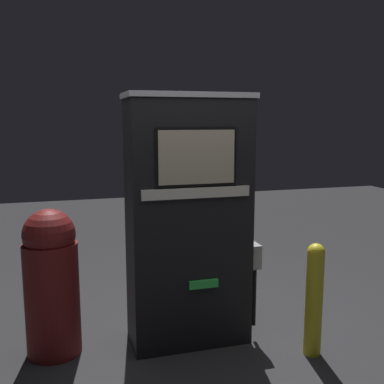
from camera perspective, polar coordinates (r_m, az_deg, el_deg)
The scene contains 4 objects.
ground_plane at distance 3.66m, azimuth 0.54°, elevation -19.60°, with size 14.00×14.00×0.00m, color #2D2D30.
gas_pump at distance 3.51m, azimuth -0.48°, elevation -3.64°, with size 1.03×0.49×1.95m.
safety_bollard at distance 3.55m, azimuth 15.25°, elevation -12.70°, with size 0.13×0.13×0.87m.
trash_bin at distance 3.57m, azimuth -17.42°, elevation -10.70°, with size 0.40×0.40×1.12m.
Camera 1 is at (-0.93, -3.06, 1.76)m, focal length 42.00 mm.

